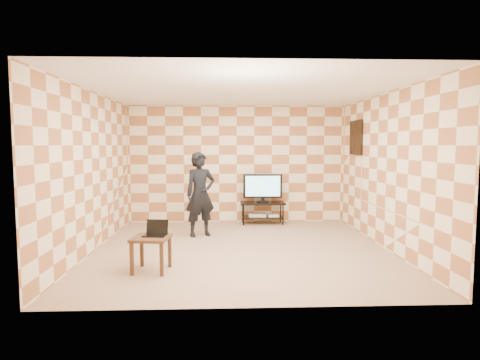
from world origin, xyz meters
The scene contains 14 objects.
floor centered at (0.00, 0.00, 0.00)m, with size 5.00×5.00×0.00m, color tan.
wall_back centered at (0.00, 2.50, 1.35)m, with size 5.00×0.02×2.70m, color #FBEDC5.
wall_front centered at (0.00, -2.50, 1.35)m, with size 5.00×0.02×2.70m, color #FBEDC5.
wall_left centered at (-2.50, 0.00, 1.35)m, with size 0.02×5.00×2.70m, color #FBEDC5.
wall_right centered at (2.50, 0.00, 1.35)m, with size 0.02×5.00×2.70m, color #FBEDC5.
ceiling centered at (0.00, 0.00, 2.70)m, with size 5.00×5.00×0.02m, color white.
wall_art centered at (2.47, 1.55, 1.95)m, with size 0.04×0.72×0.72m.
tv_stand centered at (0.58, 2.23, 0.37)m, with size 1.01×0.45×0.50m.
tv centered at (0.58, 2.22, 0.85)m, with size 0.88×0.17×0.64m.
dvd_player centered at (0.47, 2.24, 0.20)m, with size 0.39×0.28×0.06m, color silver.
game_console centered at (0.81, 2.18, 0.20)m, with size 0.24×0.18×0.05m, color silver.
side_table centered at (-1.34, -1.14, 0.41)m, with size 0.56×0.56×0.50m.
laptop centered at (-1.28, -1.05, 0.55)m, with size 0.35×0.30×0.21m.
person centered at (-0.76, 1.07, 0.83)m, with size 0.60×0.40×1.66m, color black.
Camera 1 is at (-0.30, -6.78, 1.79)m, focal length 30.00 mm.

